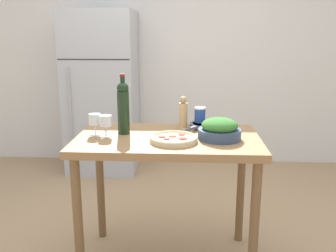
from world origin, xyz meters
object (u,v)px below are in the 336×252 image
(wine_bottle, at_px, (123,107))
(wine_glass_far, at_px, (95,120))
(pepper_mill, at_px, (183,112))
(cast_iron_skillet, at_px, (204,125))
(homemade_pizza, at_px, (173,139))
(wine_glass_near, at_px, (106,122))
(salad_bowl, at_px, (220,130))
(salt_canister, at_px, (200,117))
(refrigerator, at_px, (102,93))

(wine_bottle, xyz_separation_m, wine_glass_far, (-0.18, -0.04, -0.08))
(pepper_mill, bearing_deg, cast_iron_skillet, -9.68)
(wine_bottle, relative_size, homemade_pizza, 1.34)
(wine_glass_near, bearing_deg, pepper_mill, 29.87)
(wine_bottle, distance_m, homemade_pizza, 0.40)
(salad_bowl, relative_size, homemade_pizza, 0.92)
(wine_glass_near, xyz_separation_m, homemade_pizza, (0.43, -0.09, -0.08))
(wine_glass_far, bearing_deg, wine_glass_near, -28.30)
(wine_glass_near, xyz_separation_m, salt_canister, (0.60, 0.28, -0.02))
(cast_iron_skillet, bearing_deg, salt_canister, 138.23)
(salt_canister, bearing_deg, wine_bottle, -157.87)
(salad_bowl, xyz_separation_m, cast_iron_skillet, (-0.08, 0.27, -0.04))
(refrigerator, xyz_separation_m, wine_glass_near, (0.43, -1.78, 0.10))
(salad_bowl, bearing_deg, wine_glass_far, 175.55)
(wine_glass_far, relative_size, homemade_pizza, 0.47)
(salt_canister, xyz_separation_m, cast_iron_skillet, (0.03, -0.03, -0.05))
(pepper_mill, distance_m, salad_bowl, 0.38)
(wine_bottle, xyz_separation_m, pepper_mill, (0.38, 0.20, -0.07))
(wine_glass_near, distance_m, homemade_pizza, 0.45)
(wine_bottle, xyz_separation_m, salad_bowl, (0.61, -0.10, -0.12))
(wine_bottle, xyz_separation_m, salt_canister, (0.50, 0.20, -0.11))
(wine_bottle, relative_size, salad_bowl, 1.46)
(wine_glass_far, relative_size, salt_canister, 0.98)
(pepper_mill, distance_m, homemade_pizza, 0.38)
(wine_glass_far, height_order, salt_canister, salt_canister)
(salad_bowl, height_order, homemade_pizza, salad_bowl)
(wine_glass_near, relative_size, pepper_mill, 0.63)
(pepper_mill, bearing_deg, wine_bottle, -152.46)
(refrigerator, bearing_deg, salad_bowl, -57.60)
(wine_bottle, height_order, wine_glass_near, wine_bottle)
(salt_canister, bearing_deg, wine_glass_far, -160.61)
(refrigerator, height_order, wine_glass_far, refrigerator)
(wine_bottle, relative_size, pepper_mill, 1.79)
(homemade_pizza, distance_m, cast_iron_skillet, 0.40)
(wine_glass_near, xyz_separation_m, salad_bowl, (0.71, -0.02, -0.03))
(refrigerator, height_order, wine_glass_near, refrigerator)
(wine_glass_far, distance_m, homemade_pizza, 0.53)
(wine_bottle, relative_size, wine_glass_near, 2.83)
(wine_bottle, bearing_deg, homemade_pizza, -27.22)
(refrigerator, xyz_separation_m, homemade_pizza, (0.86, -1.87, 0.02))
(wine_bottle, bearing_deg, salt_canister, 22.13)
(pepper_mill, bearing_deg, wine_glass_far, -157.27)
(wine_glass_near, height_order, salt_canister, salt_canister)
(salad_bowl, distance_m, homemade_pizza, 0.29)
(wine_glass_far, height_order, salad_bowl, wine_glass_far)
(wine_bottle, bearing_deg, salad_bowl, -9.05)
(salt_canister, bearing_deg, homemade_pizza, -114.37)
(wine_glass_near, height_order, pepper_mill, pepper_mill)
(wine_glass_near, relative_size, salad_bowl, 0.52)
(pepper_mill, xyz_separation_m, salad_bowl, (0.23, -0.30, -0.04))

